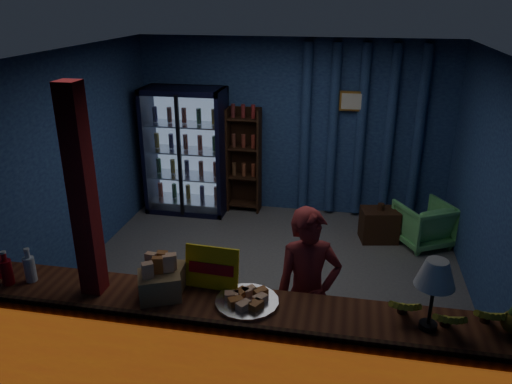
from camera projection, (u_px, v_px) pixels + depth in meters
ground at (266, 281)px, 5.87m from camera, size 4.60×4.60×0.00m
room_walls at (267, 154)px, 5.29m from camera, size 4.60×4.60×4.60m
counter at (225, 355)px, 3.95m from camera, size 4.40×0.57×0.99m
support_post at (90, 251)px, 3.84m from camera, size 0.16×0.16×2.60m
beverage_cooler at (188, 151)px, 7.55m from camera, size 1.20×0.62×1.90m
bottle_shelf at (244, 160)px, 7.58m from camera, size 0.50×0.28×1.60m
curtain_folds at (361, 132)px, 7.16m from camera, size 1.74×0.14×2.50m
framed_picture at (352, 101)px, 6.99m from camera, size 0.36×0.04×0.28m
shopkeeper at (308, 294)px, 4.22m from camera, size 0.66×0.53×1.55m
green_chair at (424, 224)px, 6.64m from camera, size 0.88×0.88×0.60m
side_table at (379, 225)px, 6.78m from camera, size 0.55×0.45×0.54m
yellow_sign at (212, 268)px, 3.95m from camera, size 0.44×0.11×0.35m
soda_bottles at (11, 268)px, 4.06m from camera, size 0.40×0.17×0.30m
snack_box_left at (159, 284)px, 3.84m from camera, size 0.39×0.37×0.33m
snack_box_centre at (164, 276)px, 3.94m from camera, size 0.33×0.27×0.33m
pastry_tray at (247, 300)px, 3.79m from camera, size 0.49×0.49×0.08m
banana_bunches at (468, 316)px, 3.50m from camera, size 1.12×0.31×0.18m
table_lamp at (435, 276)px, 3.36m from camera, size 0.28×0.28×0.54m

